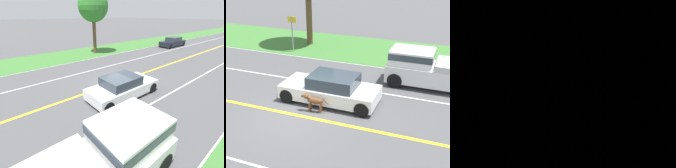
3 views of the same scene
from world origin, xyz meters
The scene contains 11 objects.
ground_plane centered at (0.00, 0.00, 0.00)m, with size 400.00×400.00×0.00m, color #4C4C4F.
centre_divider_line centered at (0.00, 0.00, 0.00)m, with size 0.18×160.00×0.01m, color yellow.
lane_edge_line_right centered at (7.00, 0.00, 0.00)m, with size 0.14×160.00×0.01m, color white.
lane_edge_line_left centered at (-7.00, 0.00, 0.00)m, with size 0.14×160.00×0.01m, color white.
lane_dash_same_dir centered at (3.50, 0.00, 0.00)m, with size 0.10×160.00×0.01m, color white.
lane_dash_oncoming centered at (-3.50, 0.00, 0.00)m, with size 0.10×160.00×0.01m, color white.
grass_verge_left centered at (-10.00, 0.00, 0.01)m, with size 6.00×160.00×0.03m, color #3D7533.
ego_car centered at (1.77, -0.91, 0.63)m, with size 1.92×4.50×1.35m.
dog centered at (0.59, -0.55, 0.53)m, with size 0.32×1.24×0.85m.
oncoming_car centered at (-5.01, 16.52, 0.66)m, with size 1.93×4.77×1.44m.
roadside_tree_left_near centered at (-9.03, 4.32, 5.54)m, with size 3.60×3.60×7.40m.
Camera 1 is at (7.69, -6.64, 4.64)m, focal length 24.00 mm.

